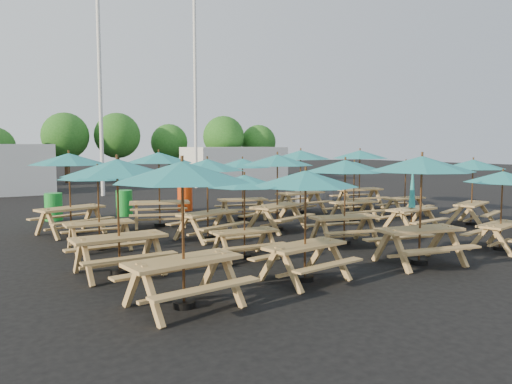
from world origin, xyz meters
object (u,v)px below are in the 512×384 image
picnic_unit_18 (406,168)px  waste_bin_1 (124,203)px  picnic_unit_1 (117,173)px  picnic_unit_17 (473,168)px  waste_bin_2 (185,199)px  waste_bin_4 (326,190)px  picnic_unit_8 (422,170)px  picnic_unit_4 (306,184)px  picnic_unit_3 (69,163)px  picnic_unit_14 (354,169)px  picnic_unit_10 (277,164)px  waste_bin_0 (54,207)px  picnic_unit_7 (159,161)px  picnic_unit_19 (360,157)px  picnic_unit_11 (243,166)px  picnic_unit_6 (207,169)px  picnic_unit_5 (244,185)px  waste_bin_3 (302,192)px  picnic_unit_2 (98,177)px  picnic_unit_9 (345,171)px  picnic_unit_15 (301,158)px  picnic_unit_0 (182,180)px  picnic_unit_13 (412,203)px  picnic_unit_12 (503,181)px

picnic_unit_18 → waste_bin_1: 10.96m
picnic_unit_1 → picnic_unit_17: picnic_unit_1 is taller
waste_bin_2 → waste_bin_4: same height
picnic_unit_8 → picnic_unit_4: bearing=-173.6°
picnic_unit_1 → picnic_unit_3: picnic_unit_3 is taller
picnic_unit_8 → picnic_unit_14: (3.24, 5.65, -0.30)m
picnic_unit_10 → waste_bin_0: picnic_unit_10 is taller
picnic_unit_4 → picnic_unit_8: picnic_unit_8 is taller
picnic_unit_7 → waste_bin_0: picnic_unit_7 is taller
picnic_unit_7 → picnic_unit_14: (6.33, -2.65, -0.31)m
picnic_unit_18 → waste_bin_0: size_ratio=2.15×
picnic_unit_1 → picnic_unit_10: bearing=23.6°
picnic_unit_4 → picnic_unit_19: (9.25, 8.15, 0.25)m
picnic_unit_4 → picnic_unit_14: (6.34, 5.38, -0.08)m
picnic_unit_11 → waste_bin_2: picnic_unit_11 is taller
picnic_unit_3 → picnic_unit_6: 4.35m
picnic_unit_6 → picnic_unit_10: bearing=-13.7°
picnic_unit_7 → picnic_unit_19: picnic_unit_19 is taller
waste_bin_1 → waste_bin_4: same height
picnic_unit_7 → picnic_unit_1: bearing=-99.7°
picnic_unit_5 → waste_bin_0: (-2.79, 8.95, -1.28)m
picnic_unit_1 → picnic_unit_19: (12.28, 5.66, 0.06)m
picnic_unit_1 → waste_bin_3: bearing=35.9°
picnic_unit_2 → picnic_unit_3: size_ratio=0.75×
picnic_unit_5 → picnic_unit_9: size_ratio=0.78×
picnic_unit_15 → waste_bin_3: bearing=46.4°
picnic_unit_0 → picnic_unit_1: 2.75m
picnic_unit_9 → picnic_unit_18: size_ratio=1.22×
picnic_unit_5 → waste_bin_3: 12.28m
picnic_unit_3 → waste_bin_2: size_ratio=2.93×
picnic_unit_7 → picnic_unit_13: picnic_unit_7 is taller
waste_bin_2 → picnic_unit_1: bearing=-121.5°
picnic_unit_4 → picnic_unit_11: bearing=60.1°
picnic_unit_10 → waste_bin_2: (-0.54, 6.05, -1.64)m
picnic_unit_6 → waste_bin_2: picnic_unit_6 is taller
picnic_unit_14 → picnic_unit_5: bearing=-150.6°
picnic_unit_1 → waste_bin_2: bearing=57.0°
picnic_unit_11 → picnic_unit_18: size_ratio=1.19×
picnic_unit_8 → picnic_unit_3: bearing=137.2°
picnic_unit_7 → waste_bin_2: picnic_unit_7 is taller
picnic_unit_17 → picnic_unit_5: bearing=162.7°
picnic_unit_2 → waste_bin_4: picnic_unit_2 is taller
picnic_unit_11 → picnic_unit_14: 4.05m
picnic_unit_8 → picnic_unit_9: (0.11, 2.67, -0.14)m
picnic_unit_5 → picnic_unit_7: bearing=94.2°
picnic_unit_19 → waste_bin_1: 10.09m
picnic_unit_2 → picnic_unit_5: (2.73, -2.85, -0.13)m
picnic_unit_1 → picnic_unit_17: bearing=-0.8°
picnic_unit_12 → waste_bin_2: picnic_unit_12 is taller
picnic_unit_7 → waste_bin_1: (-0.25, 3.12, -1.69)m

